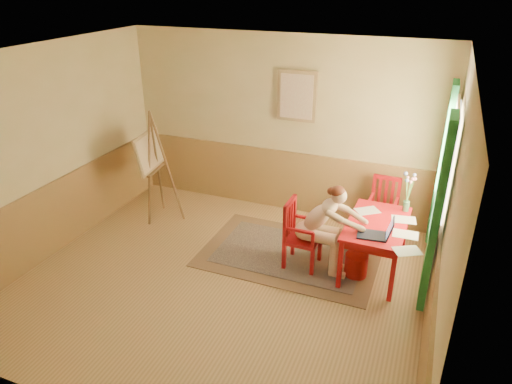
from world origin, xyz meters
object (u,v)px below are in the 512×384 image
at_px(table, 377,229).
at_px(figure, 324,224).
at_px(easel, 152,156).
at_px(chair_left, 300,234).
at_px(laptop, 378,233).
at_px(chair_back, 383,209).

xyz_separation_m(table, figure, (-0.63, -0.23, 0.05)).
xyz_separation_m(table, easel, (-3.47, 0.27, 0.40)).
distance_m(chair_left, easel, 2.63).
bearing_deg(table, chair_left, -166.85).
distance_m(table, chair_left, 0.98).
xyz_separation_m(chair_left, easel, (-2.52, 0.49, 0.57)).
distance_m(figure, laptop, 0.70).
bearing_deg(figure, laptop, -10.29).
bearing_deg(easel, laptop, -10.02).
height_order(figure, easel, easel).
height_order(table, chair_left, chair_left).
distance_m(table, laptop, 0.38).
distance_m(laptop, easel, 3.59).
xyz_separation_m(laptop, easel, (-3.52, 0.62, 0.26)).
height_order(chair_back, laptop, laptop).
height_order(figure, laptop, figure).
relative_size(laptop, easel, 0.25).
bearing_deg(table, figure, -160.47).
height_order(table, easel, easel).
bearing_deg(table, easel, 175.51).
bearing_deg(figure, chair_back, 62.90).
relative_size(chair_back, figure, 0.74).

